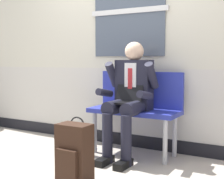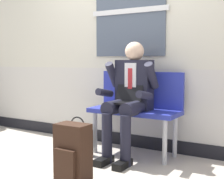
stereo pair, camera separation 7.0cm
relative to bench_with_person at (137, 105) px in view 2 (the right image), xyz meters
name	(u,v)px [view 2 (the right image)]	position (x,y,z in m)	size (l,w,h in m)	color
ground_plane	(99,155)	(-0.34, -0.29, -0.56)	(18.00, 18.00, 0.00)	#B2A899
station_wall	(123,25)	(-0.34, 0.28, 0.94)	(6.28, 0.17, 3.03)	beige
bench_with_person	(137,105)	(0.00, 0.00, 0.00)	(1.02, 0.42, 0.94)	#28339E
person_seated	(129,95)	(0.00, -0.20, 0.13)	(0.57, 0.70, 1.27)	#1E1E2D
backpack	(72,153)	(-0.10, -1.06, -0.31)	(0.30, 0.23, 0.51)	#331E14
handbag	(78,140)	(-0.57, -0.37, -0.40)	(0.37, 0.08, 0.43)	black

